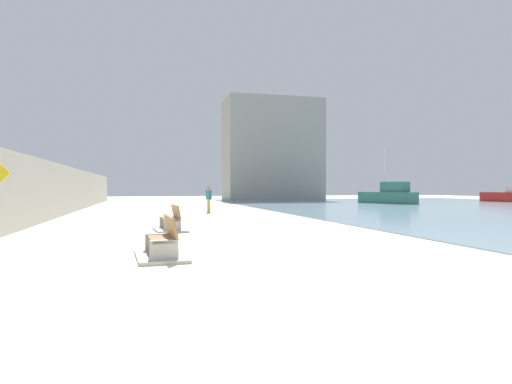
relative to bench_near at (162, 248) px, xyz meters
name	(u,v)px	position (x,y,z in m)	size (l,w,h in m)	color
ground_plane	(191,216)	(2.18, 15.02, -0.23)	(120.00, 120.00, 0.00)	beige
seawall	(49,191)	(-5.32, 15.02, 1.24)	(0.80, 64.00, 2.95)	#ADAAA3
bench_near	(162,248)	(0.00, 0.00, 0.00)	(1.24, 2.17, 0.98)	#ADAAA3
bench_far	(171,225)	(0.57, 6.49, 0.00)	(1.27, 2.18, 0.98)	#ADAAA3
person_walking	(209,197)	(3.65, 18.01, 0.78)	(0.34, 0.45, 1.74)	gold
boat_mid_bay	(389,195)	(23.43, 29.21, 0.63)	(3.71, 6.46, 5.68)	#337060
harbor_building	(273,150)	(15.30, 43.02, 6.14)	(12.00, 6.00, 12.74)	gray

